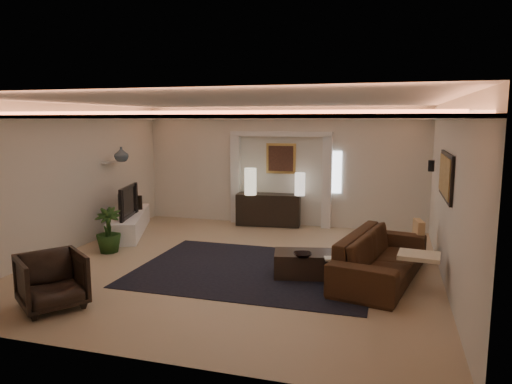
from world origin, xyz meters
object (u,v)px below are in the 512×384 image
(sofa, at_px, (381,257))
(coffee_table, at_px, (308,264))
(console, at_px, (268,210))
(armchair, at_px, (52,281))

(sofa, xyz_separation_m, coffee_table, (-1.17, -0.19, -0.17))
(console, bearing_deg, sofa, -56.10)
(armchair, bearing_deg, sofa, -23.91)
(console, bearing_deg, coffee_table, -71.48)
(console, distance_m, coffee_table, 3.85)
(console, xyz_separation_m, sofa, (2.78, -3.30, -0.02))
(sofa, xyz_separation_m, armchair, (-4.34, -2.50, 0.00))
(sofa, relative_size, armchair, 3.08)
(console, relative_size, sofa, 0.60)
(coffee_table, xyz_separation_m, armchair, (-3.17, -2.31, 0.18))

